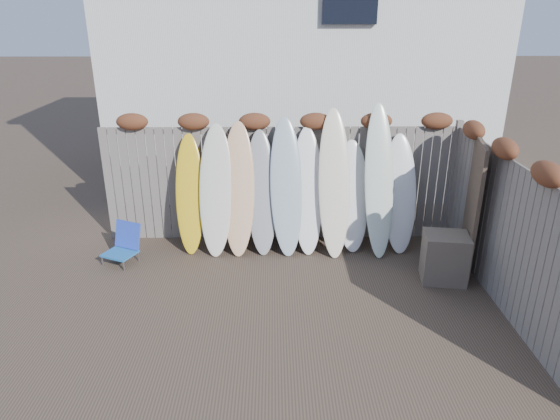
{
  "coord_description": "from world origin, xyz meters",
  "views": [
    {
      "loc": [
        -0.09,
        -5.75,
        3.8
      ],
      "look_at": [
        0.0,
        1.2,
        1.0
      ],
      "focal_mm": 32.0,
      "sensor_mm": 36.0,
      "label": 1
    }
  ],
  "objects_px": {
    "beach_chair": "(124,244)",
    "wooden_crate": "(445,258)",
    "surfboard_0": "(190,194)",
    "lattice_panel": "(471,205)"
  },
  "relations": [
    {
      "from": "wooden_crate",
      "to": "lattice_panel",
      "type": "xyz_separation_m",
      "value": [
        0.48,
        0.48,
        0.66
      ]
    },
    {
      "from": "beach_chair",
      "to": "wooden_crate",
      "type": "distance_m",
      "value": 5.01
    },
    {
      "from": "wooden_crate",
      "to": "lattice_panel",
      "type": "bearing_deg",
      "value": 45.06
    },
    {
      "from": "surfboard_0",
      "to": "lattice_panel",
      "type": "bearing_deg",
      "value": -10.71
    },
    {
      "from": "wooden_crate",
      "to": "surfboard_0",
      "type": "xyz_separation_m",
      "value": [
        -3.93,
        1.17,
        0.59
      ]
    },
    {
      "from": "beach_chair",
      "to": "lattice_panel",
      "type": "relative_size",
      "value": 0.32
    },
    {
      "from": "beach_chair",
      "to": "wooden_crate",
      "type": "height_order",
      "value": "wooden_crate"
    },
    {
      "from": "beach_chair",
      "to": "surfboard_0",
      "type": "distance_m",
      "value": 1.32
    },
    {
      "from": "wooden_crate",
      "to": "surfboard_0",
      "type": "distance_m",
      "value": 4.14
    },
    {
      "from": "beach_chair",
      "to": "wooden_crate",
      "type": "relative_size",
      "value": 0.88
    }
  ]
}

